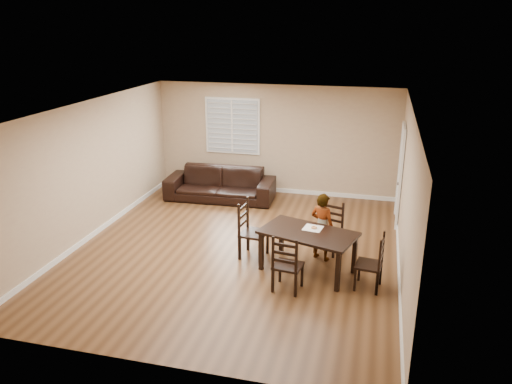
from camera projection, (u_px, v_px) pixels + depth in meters
The scene contains 11 objects.
ground at pixel (237, 249), 9.54m from camera, with size 7.00×7.00×0.00m, color brown.
room at pixel (240, 156), 9.11m from camera, with size 6.04×7.04×2.72m.
dining_table at pixel (308, 237), 8.50m from camera, with size 1.78×1.33×0.74m.
chair_near at pixel (331, 228), 9.39m from camera, with size 0.54×0.52×0.97m.
chair_far at pixel (286, 268), 7.88m from camera, with size 0.49×0.47×0.98m.
chair_left at pixel (247, 231), 9.14m from camera, with size 0.51×0.53×1.08m.
chair_right at pixel (376, 265), 8.00m from camera, with size 0.45×0.48×0.96m.
child at pixel (322, 227), 8.97m from camera, with size 0.46×0.30×1.26m, color gray.
napkin at pixel (313, 228), 8.62m from camera, with size 0.31×0.31×0.00m, color beige.
donut at pixel (314, 227), 8.60m from camera, with size 0.10×0.10×0.04m.
sofa at pixel (220, 184), 12.10m from camera, with size 2.60×1.02×0.76m, color black.
Camera 1 is at (2.47, -8.31, 4.15)m, focal length 35.00 mm.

